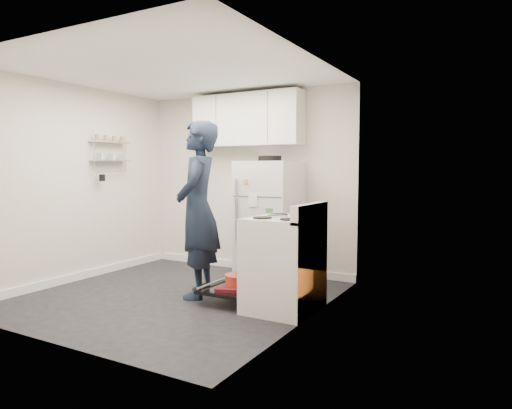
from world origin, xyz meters
The scene contains 7 objects.
room centered at (-0.03, 0.03, 1.21)m, with size 3.21×3.21×2.51m.
electric_range centered at (1.26, 0.15, 0.47)m, with size 0.66×0.76×1.10m.
open_oven_door centered at (0.71, 0.14, 0.19)m, with size 0.55×0.70×0.22m.
refrigerator centered at (0.54, 1.25, 0.77)m, with size 0.72×0.74×1.60m.
upper_cabinets centered at (0.10, 1.43, 2.10)m, with size 1.60×0.33×0.70m, color silver.
wall_shelf_rack centered at (-1.52, 0.49, 1.68)m, with size 0.14×0.60×0.61m.
person centered at (0.21, 0.14, 0.99)m, with size 0.72×0.47×1.97m, color black.
Camera 1 is at (3.26, -3.98, 1.44)m, focal length 32.00 mm.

